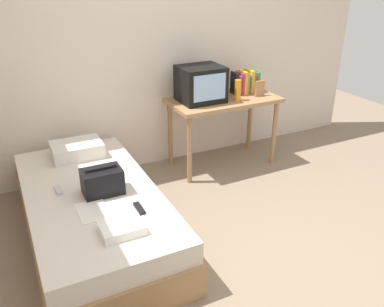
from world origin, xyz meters
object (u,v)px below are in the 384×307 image
Objects in this scene: bed at (94,215)px; picture_frame at (260,88)px; tv at (201,84)px; pillow at (77,149)px; water_bottle at (238,90)px; remote_silver at (59,190)px; desk at (223,107)px; magazine at (93,211)px; handbag at (102,181)px; remote_dark at (139,208)px; folded_towel at (122,228)px; book_row at (245,83)px.

bed is 12.00× the size of picture_frame.
pillow is (-1.31, -0.07, -0.44)m from tv.
water_bottle reaches higher than bed.
water_bottle is 2.04m from remote_silver.
desk is 1.97m from magazine.
tv is at bearing 168.93° from picture_frame.
water_bottle is 1.79m from handbag.
bed is 0.34m from handbag.
bed is 6.90× the size of magazine.
pillow is at bearing 65.20° from remote_silver.
tv reaches higher than pillow.
bed is 1.83m from desk.
water_bottle reaches higher than desk.
magazine is at bearing -143.39° from tv.
bed is at bearing 120.62° from remote_dark.
handbag is 2.08× the size of remote_silver.
bed is at bearing -24.43° from remote_silver.
bed is at bearing 95.16° from folded_towel.
book_row reaches higher than pillow.
handbag is at bearing -30.24° from remote_silver.
water_bottle is at bearing 19.44° from bed.
remote_silver is at bearing -161.98° from book_row.
remote_silver reaches higher than magazine.
picture_frame is 2.07m from handbag.
book_row reaches higher than handbag.
tv is 2.03× the size of water_bottle.
bed is 12.82× the size of remote_dark.
book_row is 0.97× the size of handbag.
desk is at bearing 27.62° from handbag.
magazine is at bearing 108.78° from folded_towel.
folded_towel is at bearing -139.05° from desk.
book_row is 2.31m from magazine.
tv reaches higher than bed.
bed is at bearing 136.76° from handbag.
book_row reaches higher than magazine.
pillow is at bearing -178.42° from desk.
pillow is (-1.88, -0.12, -0.37)m from book_row.
water_bottle is 1.71m from pillow.
pillow reaches higher than magazine.
magazine is 0.43m from remote_silver.
water_bottle is at bearing 36.66° from folded_towel.
bed is 1.71m from tv.
magazine is at bearing -155.83° from picture_frame.
pillow is at bearing 100.54° from remote_dark.
bed is at bearing -160.56° from water_bottle.
tv reaches higher than remote_dark.
desk is 4.14× the size of folded_towel.
tv reaches higher than remote_silver.
book_row is at bearing 114.00° from picture_frame.
handbag reaches higher than magazine.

